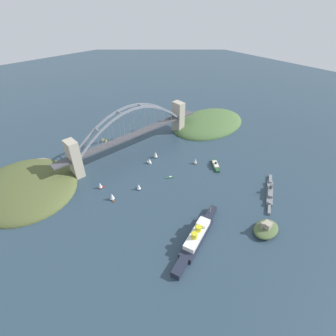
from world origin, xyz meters
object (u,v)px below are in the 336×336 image
object	(u,v)px
fort_island_mid_harbor	(266,229)
small_boat_2	(139,187)
small_boat_0	(195,161)
small_boat_1	(149,161)
seaplane_taxiing_near_bridge	(105,141)
small_boat_3	(112,196)
harbor_ferry_steamer	(215,165)
naval_cruiser	(270,192)
seaplane_second_in_formation	(138,135)
small_boat_4	(170,177)
ocean_liner	(197,237)
harbor_arch_bridge	(133,134)
small_boat_6	(100,185)
small_boat_5	(156,154)

from	to	relation	value
fort_island_mid_harbor	small_boat_2	world-z (taller)	fort_island_mid_harbor
small_boat_0	small_boat_1	size ratio (longest dim) A/B	0.98
seaplane_taxiing_near_bridge	small_boat_1	xyz separation A→B (m)	(-16.66, 99.61, 2.31)
small_boat_3	harbor_ferry_steamer	bearing A→B (deg)	164.61
naval_cruiser	small_boat_0	world-z (taller)	naval_cruiser
fort_island_mid_harbor	seaplane_second_in_formation	distance (m)	262.82
seaplane_second_in_formation	small_boat_2	xyz separation A→B (m)	(83.44, 114.71, 2.24)
naval_cruiser	small_boat_3	xyz separation A→B (m)	(153.91, -125.12, 2.38)
seaplane_taxiing_near_bridge	small_boat_4	size ratio (longest dim) A/B	0.97
seaplane_taxiing_near_bridge	small_boat_3	distance (m)	145.68
ocean_liner	small_boat_2	world-z (taller)	ocean_liner
fort_island_mid_harbor	seaplane_taxiing_near_bridge	distance (m)	285.03
naval_cruiser	small_boat_4	size ratio (longest dim) A/B	6.61
small_boat_0	small_boat_3	distance (m)	133.56
small_boat_0	harbor_ferry_steamer	bearing A→B (deg)	123.39
harbor_arch_bridge	small_boat_4	bearing A→B (deg)	86.30
small_boat_0	seaplane_taxiing_near_bridge	bearing A→B (deg)	-65.57
harbor_ferry_steamer	small_boat_6	world-z (taller)	small_boat_6
naval_cruiser	seaplane_taxiing_near_bridge	distance (m)	269.50
ocean_liner	small_boat_4	bearing A→B (deg)	-117.59
harbor_arch_bridge	seaplane_second_in_formation	size ratio (longest dim) A/B	26.14
harbor_arch_bridge	naval_cruiser	world-z (taller)	harbor_arch_bridge
seaplane_second_in_formation	small_boat_6	size ratio (longest dim) A/B	0.98
harbor_ferry_steamer	seaplane_taxiing_near_bridge	bearing A→B (deg)	-64.18
small_boat_0	small_boat_1	distance (m)	67.97
naval_cruiser	small_boat_3	distance (m)	198.37
seaplane_taxiing_near_bridge	small_boat_1	world-z (taller)	small_boat_1
seaplane_taxiing_near_bridge	small_boat_4	world-z (taller)	seaplane_taxiing_near_bridge
small_boat_1	small_boat_6	world-z (taller)	small_boat_6
small_boat_1	small_boat_4	distance (m)	46.12
small_boat_2	harbor_arch_bridge	bearing A→B (deg)	-122.64
harbor_arch_bridge	small_boat_0	size ratio (longest dim) A/B	25.47
harbor_ferry_steamer	ocean_liner	bearing A→B (deg)	31.20
fort_island_mid_harbor	small_boat_1	bearing A→B (deg)	-86.10
harbor_arch_bridge	harbor_ferry_steamer	bearing A→B (deg)	117.83
small_boat_4	fort_island_mid_harbor	bearing A→B (deg)	95.56
ocean_liner	small_boat_3	size ratio (longest dim) A/B	8.75
seaplane_second_in_formation	small_boat_6	xyz separation A→B (m)	(118.97, 78.99, 2.51)
seaplane_second_in_formation	ocean_liner	bearing A→B (deg)	68.33
seaplane_second_in_formation	small_boat_4	world-z (taller)	seaplane_second_in_formation
seaplane_second_in_formation	small_boat_5	world-z (taller)	small_boat_5
harbor_ferry_steamer	small_boat_2	world-z (taller)	small_boat_2
small_boat_1	small_boat_0	bearing A→B (deg)	136.96
ocean_liner	seaplane_taxiing_near_bridge	distance (m)	243.96
harbor_arch_bridge	seaplane_taxiing_near_bridge	world-z (taller)	harbor_arch_bridge
small_boat_0	small_boat_3	size ratio (longest dim) A/B	0.91
small_boat_0	small_boat_6	distance (m)	139.86
seaplane_taxiing_near_bridge	small_boat_6	world-z (taller)	small_boat_6
naval_cruiser	small_boat_3	world-z (taller)	naval_cruiser
harbor_arch_bridge	seaplane_second_in_formation	bearing A→B (deg)	-133.20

